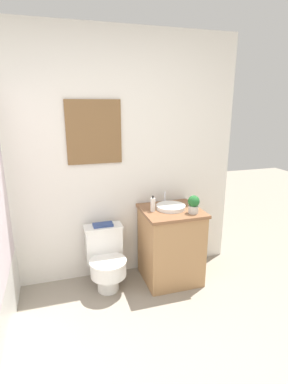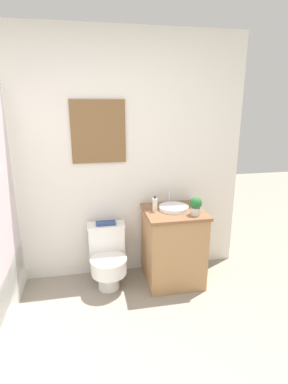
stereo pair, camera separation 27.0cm
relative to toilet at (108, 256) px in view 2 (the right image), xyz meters
name	(u,v)px [view 2 (the right image)]	position (x,y,z in m)	size (l,w,h in m)	color
wall_back	(79,161)	(-0.23, 0.27, 0.94)	(3.42, 0.07, 2.50)	white
toilet	(108,256)	(0.00, 0.00, 0.00)	(0.38, 0.50, 0.62)	white
vanity	(173,246)	(0.67, -0.05, 0.08)	(0.59, 0.57, 0.78)	#AD7F51
sink	(174,208)	(0.67, -0.03, 0.49)	(0.30, 0.33, 0.13)	white
soap_bottle	(155,205)	(0.48, -0.04, 0.54)	(0.05, 0.05, 0.16)	silver
potted_plant	(196,206)	(0.84, -0.20, 0.56)	(0.11, 0.11, 0.18)	beige
book_on_tank	(106,223)	(0.00, 0.11, 0.32)	(0.20, 0.11, 0.02)	#33477F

